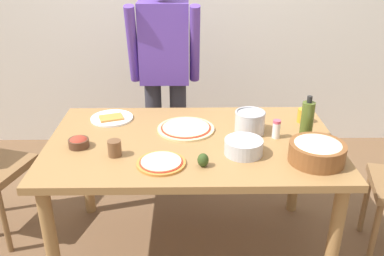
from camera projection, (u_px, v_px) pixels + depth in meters
ground at (192, 247)px, 2.64m from camera, size 8.00×8.00×0.00m
wall_back at (190, 0)px, 3.55m from camera, size 5.60×0.10×2.60m
dining_table at (192, 154)px, 2.36m from camera, size 1.60×0.96×0.76m
person_cook at (165, 69)px, 2.93m from camera, size 0.49×0.25×1.62m
pizza_raw_on_board at (186, 128)px, 2.44m from camera, size 0.33×0.33×0.02m
pizza_cooked_on_tray at (161, 163)px, 2.07m from camera, size 0.25×0.25×0.02m
plate_with_slice at (112, 118)px, 2.58m from camera, size 0.26×0.26×0.02m
popcorn_bowl at (317, 151)px, 2.07m from camera, size 0.28×0.28×0.11m
mixing_bowl_steel at (244, 147)px, 2.16m from camera, size 0.20×0.20×0.08m
small_sauce_bowl at (79, 142)px, 2.23m from camera, size 0.11×0.11×0.06m
olive_oil_bottle at (307, 121)px, 2.28m from camera, size 0.07×0.07×0.26m
steel_pot at (250, 122)px, 2.38m from camera, size 0.17×0.17×0.13m
cup_orange at (303, 116)px, 2.53m from camera, size 0.07×0.07×0.08m
cup_small_brown at (115, 148)px, 2.14m from camera, size 0.07×0.07×0.08m
salt_shaker at (276, 129)px, 2.32m from camera, size 0.04×0.04×0.11m
avocado at (203, 160)px, 2.04m from camera, size 0.06×0.06×0.07m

